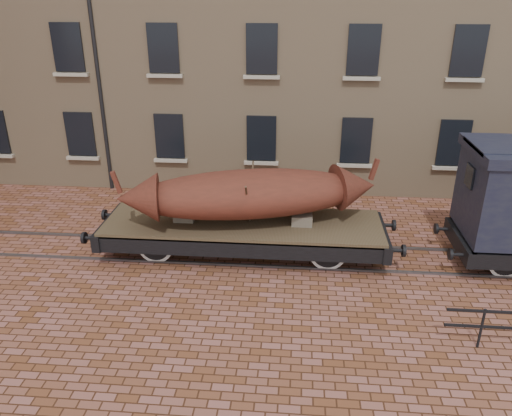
{
  "coord_description": "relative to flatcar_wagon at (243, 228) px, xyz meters",
  "views": [
    {
      "loc": [
        -1.15,
        -13.11,
        7.28
      ],
      "look_at": [
        -2.32,
        0.5,
        1.3
      ],
      "focal_mm": 35.0,
      "sensor_mm": 36.0,
      "label": 1
    }
  ],
  "objects": [
    {
      "name": "rail_track",
      "position": [
        2.66,
        0.0,
        -0.83
      ],
      "size": [
        30.0,
        1.52,
        0.06
      ],
      "color": "#59595E",
      "rests_on": "ground"
    },
    {
      "name": "iron_boat",
      "position": [
        0.21,
        0.0,
        1.11
      ],
      "size": [
        7.5,
        3.52,
        1.77
      ],
      "color": "#5D261B",
      "rests_on": "flatcar_wagon"
    },
    {
      "name": "ground",
      "position": [
        2.66,
        0.0,
        -0.86
      ],
      "size": [
        90.0,
        90.0,
        0.0
      ],
      "primitive_type": "plane",
      "color": "brown"
    },
    {
      "name": "flatcar_wagon",
      "position": [
        0.0,
        0.0,
        0.0
      ],
      "size": [
        9.1,
        2.47,
        1.37
      ],
      "color": "#4D3F2E",
      "rests_on": "ground"
    }
  ]
}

